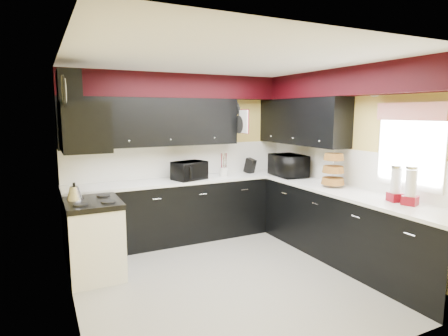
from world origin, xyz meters
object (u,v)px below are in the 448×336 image
(toaster_oven, at_px, (190,171))
(knife_block, at_px, (250,166))
(microwave, at_px, (289,165))
(utensil_crock, at_px, (224,172))
(kettle, at_px, (74,193))

(toaster_oven, xyz_separation_m, knife_block, (1.12, 0.12, -0.02))
(microwave, bearing_deg, utensil_crock, 68.68)
(toaster_oven, relative_size, kettle, 2.66)
(utensil_crock, distance_m, kettle, 2.33)
(utensil_crock, xyz_separation_m, knife_block, (0.53, 0.08, 0.05))
(toaster_oven, xyz_separation_m, microwave, (1.51, -0.42, 0.03))
(utensil_crock, bearing_deg, kettle, -165.51)
(microwave, relative_size, kettle, 3.47)
(utensil_crock, relative_size, knife_block, 0.58)
(knife_block, distance_m, kettle, 2.86)
(microwave, height_order, knife_block, microwave)
(knife_block, bearing_deg, kettle, 171.96)
(microwave, bearing_deg, toaster_oven, 79.60)
(knife_block, height_order, kettle, knife_block)
(kettle, bearing_deg, knife_block, 13.41)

